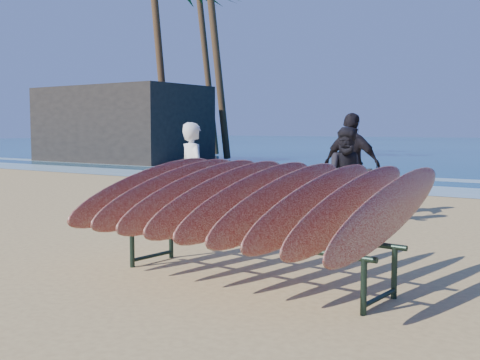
{
  "coord_description": "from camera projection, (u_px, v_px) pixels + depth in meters",
  "views": [
    {
      "loc": [
        4.46,
        -5.64,
        1.63
      ],
      "look_at": [
        0.0,
        0.8,
        0.95
      ],
      "focal_mm": 45.0,
      "sensor_mm": 36.0,
      "label": 1
    }
  ],
  "objects": [
    {
      "name": "ground",
      "position": [
        203.0,
        263.0,
        7.29
      ],
      "size": [
        120.0,
        120.0,
        0.0
      ],
      "primitive_type": "plane",
      "color": "tan",
      "rests_on": "ground"
    },
    {
      "name": "surfboard_rack",
      "position": [
        250.0,
        201.0,
        6.33
      ],
      "size": [
        3.29,
        2.61,
        1.38
      ],
      "rotation": [
        0.0,
        0.0,
        -0.05
      ],
      "color": "black",
      "rests_on": "ground"
    },
    {
      "name": "person_dark_b",
      "position": [
        352.0,
        165.0,
        10.97
      ],
      "size": [
        1.15,
        0.55,
        1.91
      ],
      "primitive_type": "imported",
      "rotation": [
        0.0,
        0.0,
        3.07
      ],
      "color": "black",
      "rests_on": "ground"
    },
    {
      "name": "person_dark_a",
      "position": [
        349.0,
        177.0,
        9.98
      ],
      "size": [
        1.01,
        0.95,
        1.65
      ],
      "primitive_type": "imported",
      "rotation": [
        0.0,
        0.0,
        0.55
      ],
      "color": "black",
      "rests_on": "ground"
    },
    {
      "name": "foam_near",
      "position": [
        443.0,
        191.0,
        15.48
      ],
      "size": [
        160.0,
        160.0,
        0.0
      ],
      "primitive_type": "plane",
      "color": "white",
      "rests_on": "ground"
    },
    {
      "name": "person_white",
      "position": [
        193.0,
        174.0,
        10.07
      ],
      "size": [
        0.75,
        0.65,
        1.72
      ],
      "primitive_type": "imported",
      "rotation": [
        0.0,
        0.0,
        2.67
      ],
      "color": "white",
      "rests_on": "ground"
    },
    {
      "name": "building",
      "position": [
        121.0,
        124.0,
        29.48
      ],
      "size": [
        8.13,
        4.52,
        3.61
      ],
      "primitive_type": "cube",
      "color": "#2D2823",
      "rests_on": "ground"
    },
    {
      "name": "foam_far",
      "position": [
        476.0,
        181.0,
        18.35
      ],
      "size": [
        160.0,
        160.0,
        0.0
      ],
      "primitive_type": "plane",
      "color": "white",
      "rests_on": "ground"
    }
  ]
}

